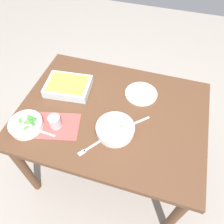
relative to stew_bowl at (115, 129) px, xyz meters
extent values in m
plane|color=#9E9389|center=(0.06, -0.14, -0.77)|extent=(6.00, 6.00, 0.00)
cube|color=brown|center=(0.06, -0.14, -0.05)|extent=(1.20, 0.90, 0.04)
cylinder|color=brown|center=(-0.48, -0.53, -0.42)|extent=(0.06, 0.06, 0.70)
cylinder|color=brown|center=(0.60, -0.53, -0.42)|extent=(0.06, 0.06, 0.70)
cylinder|color=brown|center=(-0.48, 0.25, -0.42)|extent=(0.06, 0.06, 0.70)
cylinder|color=brown|center=(0.60, 0.25, -0.42)|extent=(0.06, 0.06, 0.70)
cube|color=#B24C47|center=(0.36, 0.06, -0.03)|extent=(0.32, 0.26, 0.00)
cylinder|color=white|center=(0.00, 0.00, 0.00)|extent=(0.22, 0.22, 0.05)
torus|color=white|center=(0.00, 0.00, 0.02)|extent=(0.23, 0.23, 0.01)
cylinder|color=olive|center=(0.00, 0.00, 0.00)|extent=(0.18, 0.18, 0.03)
sphere|color=olive|center=(0.02, 0.02, 0.02)|extent=(0.02, 0.02, 0.02)
sphere|color=olive|center=(0.02, 0.04, 0.02)|extent=(0.02, 0.02, 0.02)
sphere|color=#C66633|center=(-0.04, 0.01, 0.02)|extent=(0.01, 0.01, 0.01)
sphere|color=#C66633|center=(-0.04, -0.01, 0.02)|extent=(0.02, 0.02, 0.02)
sphere|color=silver|center=(0.00, 0.01, 0.02)|extent=(0.02, 0.02, 0.02)
sphere|color=olive|center=(0.00, -0.01, 0.02)|extent=(0.02, 0.02, 0.02)
cylinder|color=white|center=(0.52, 0.12, -0.01)|extent=(0.19, 0.19, 0.05)
torus|color=white|center=(0.52, 0.12, 0.01)|extent=(0.20, 0.20, 0.01)
cylinder|color=#8CB272|center=(0.52, 0.12, 0.00)|extent=(0.16, 0.16, 0.02)
sphere|color=#569E42|center=(0.51, 0.11, 0.02)|extent=(0.04, 0.04, 0.04)
sphere|color=#3D7A33|center=(0.47, 0.12, 0.01)|extent=(0.03, 0.03, 0.03)
sphere|color=#3D7A33|center=(0.49, 0.10, 0.02)|extent=(0.04, 0.04, 0.04)
sphere|color=#569E42|center=(0.49, 0.15, 0.01)|extent=(0.03, 0.03, 0.03)
sphere|color=#478C38|center=(0.51, 0.08, 0.01)|extent=(0.03, 0.03, 0.03)
sphere|color=#569E42|center=(0.50, 0.16, 0.01)|extent=(0.03, 0.03, 0.03)
sphere|color=#569E42|center=(0.52, 0.13, 0.01)|extent=(0.02, 0.02, 0.02)
sphere|color=#478C38|center=(0.55, 0.13, 0.01)|extent=(0.03, 0.03, 0.03)
sphere|color=#3D7A33|center=(0.51, 0.13, 0.01)|extent=(0.02, 0.02, 0.02)
sphere|color=#3D7A33|center=(0.51, 0.09, 0.01)|extent=(0.03, 0.03, 0.03)
sphere|color=#3D7A33|center=(0.48, 0.09, 0.01)|extent=(0.03, 0.03, 0.03)
sphere|color=#478C38|center=(0.55, 0.12, 0.01)|extent=(0.02, 0.02, 0.02)
sphere|color=#569E42|center=(0.52, 0.07, 0.01)|extent=(0.03, 0.03, 0.03)
sphere|color=#569E42|center=(0.56, 0.11, 0.01)|extent=(0.03, 0.03, 0.03)
cube|color=silver|center=(0.41, -0.25, 0.00)|extent=(0.32, 0.25, 0.06)
cube|color=gold|center=(0.41, -0.25, 0.01)|extent=(0.28, 0.22, 0.04)
cylinder|color=#B2BCC6|center=(0.36, 0.06, 0.01)|extent=(0.07, 0.07, 0.08)
cylinder|color=black|center=(0.36, 0.06, 0.00)|extent=(0.06, 0.06, 0.05)
cylinder|color=white|center=(-0.08, -0.35, -0.03)|extent=(0.22, 0.22, 0.01)
cube|color=silver|center=(-0.12, -0.12, -0.03)|extent=(0.11, 0.10, 0.01)
ellipsoid|color=silver|center=(-0.06, -0.06, -0.03)|extent=(0.05, 0.05, 0.01)
cube|color=silver|center=(0.40, 0.13, -0.03)|extent=(0.14, 0.02, 0.01)
ellipsoid|color=silver|center=(0.48, 0.13, -0.03)|extent=(0.04, 0.03, 0.01)
cube|color=silver|center=(0.09, 0.12, -0.03)|extent=(0.09, 0.12, 0.01)
cube|color=silver|center=(0.14, 0.19, -0.03)|extent=(0.05, 0.05, 0.01)
camera|label=1|loc=(-0.19, 0.70, 1.08)|focal=35.22mm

